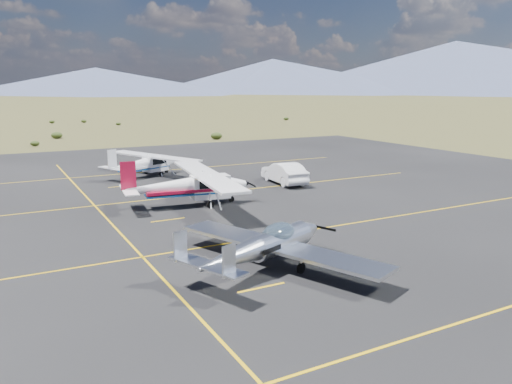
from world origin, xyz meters
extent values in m
plane|color=#383D1C|center=(0.00, 0.00, 0.00)|extent=(1600.00, 1600.00, 0.00)
cube|color=black|center=(0.00, 7.00, 0.00)|extent=(72.00, 72.00, 0.02)
cube|color=silver|center=(-1.18, -1.65, 0.84)|extent=(5.21, 9.99, 0.13)
ellipsoid|color=#99BFD8|center=(-1.18, -1.65, 1.38)|extent=(2.10, 1.65, 0.92)
cube|color=silver|center=(-5.04, -3.17, 1.15)|extent=(1.96, 3.42, 0.07)
cube|color=silver|center=(-4.74, -4.38, 1.66)|extent=(0.60, 0.29, 1.12)
cube|color=silver|center=(-5.65, -2.08, 1.66)|extent=(0.60, 0.29, 1.12)
cylinder|color=black|center=(0.49, -0.99, 0.20)|extent=(0.39, 0.23, 0.38)
cylinder|color=black|center=(-0.89, -2.99, 0.23)|extent=(0.46, 0.28, 0.45)
cylinder|color=black|center=(-1.88, -0.48, 0.23)|extent=(0.46, 0.28, 0.45)
cube|color=white|center=(0.69, 10.00, 1.14)|extent=(2.51, 1.53, 1.46)
cube|color=white|center=(0.47, 10.03, 1.90)|extent=(3.15, 12.00, 0.15)
cube|color=black|center=(0.69, 10.00, 1.45)|extent=(1.88, 1.49, 0.59)
cube|color=#A90E2E|center=(-0.71, 10.18, 1.04)|extent=(5.52, 1.93, 0.19)
cube|color=#A90E2E|center=(-4.35, 10.64, 2.17)|extent=(0.92, 0.19, 1.73)
cube|color=white|center=(-4.35, 10.64, 1.31)|extent=(1.24, 3.53, 0.06)
cylinder|color=black|center=(2.08, 9.83, 0.20)|extent=(0.40, 0.16, 0.39)
cylinder|color=black|center=(0.22, 8.92, 0.25)|extent=(0.49, 0.20, 0.48)
cylinder|color=black|center=(0.51, 11.17, 0.25)|extent=(0.49, 0.20, 0.48)
cube|color=white|center=(0.82, 22.18, 0.98)|extent=(2.29, 1.79, 1.25)
cube|color=white|center=(0.65, 22.11, 1.63)|extent=(5.38, 9.88, 0.13)
cube|color=black|center=(0.82, 22.18, 1.24)|extent=(1.79, 1.60, 0.51)
cube|color=white|center=(-0.28, 21.70, 0.89)|extent=(4.66, 2.84, 0.17)
cube|color=white|center=(-3.16, 20.44, 1.86)|extent=(0.75, 0.37, 1.48)
cube|color=white|center=(-3.16, 20.44, 1.12)|extent=(1.82, 2.99, 0.06)
cylinder|color=black|center=(1.92, 22.66, 0.18)|extent=(0.34, 0.22, 0.33)
cylinder|color=black|center=(0.95, 21.18, 0.21)|extent=(0.42, 0.27, 0.41)
cylinder|color=black|center=(0.17, 22.96, 0.21)|extent=(0.42, 0.27, 0.41)
imported|color=white|center=(8.48, 13.72, 0.84)|extent=(2.14, 5.14, 1.65)
camera|label=1|loc=(-11.49, -18.91, 7.43)|focal=35.00mm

